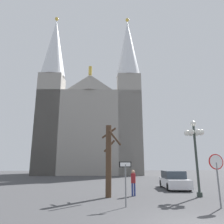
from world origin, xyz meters
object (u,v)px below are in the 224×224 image
object	(u,v)px
cathedral	(91,123)
stop_sign	(217,169)
street_lamp	(195,140)
one_way_arrow_sign	(125,177)
parked_car_near_white	(174,180)
bare_tree	(109,158)
pedestrian_walking	(133,180)

from	to	relation	value
cathedral	stop_sign	size ratio (longest dim) A/B	12.91
cathedral	street_lamp	xyz separation A→B (m)	(7.27, -30.53, -6.87)
one_way_arrow_sign	street_lamp	world-z (taller)	street_lamp
street_lamp	parked_car_near_white	xyz separation A→B (m)	(0.13, 4.69, -3.08)
parked_car_near_white	one_way_arrow_sign	bearing A→B (deg)	-126.63
cathedral	bare_tree	bearing A→B (deg)	-87.69
bare_tree	street_lamp	bearing A→B (deg)	-3.98
cathedral	bare_tree	size ratio (longest dim) A/B	7.17
bare_tree	stop_sign	bearing A→B (deg)	-37.42
cathedral	one_way_arrow_sign	xyz separation A→B (m)	(1.81, -33.37, -9.17)
cathedral	one_way_arrow_sign	distance (m)	34.65
parked_car_near_white	pedestrian_walking	bearing A→B (deg)	-138.84
bare_tree	pedestrian_walking	xyz separation A→B (m)	(1.74, 0.38, -1.47)
cathedral	pedestrian_walking	xyz separation A→B (m)	(2.96, -29.73, -9.61)
stop_sign	cathedral	bearing A→B (deg)	100.73
stop_sign	parked_car_near_white	world-z (taller)	stop_sign
one_way_arrow_sign	parked_car_near_white	size ratio (longest dim) A/B	0.48
pedestrian_walking	one_way_arrow_sign	bearing A→B (deg)	-107.55
one_way_arrow_sign	bare_tree	bearing A→B (deg)	100.29
stop_sign	one_way_arrow_sign	distance (m)	4.73
one_way_arrow_sign	pedestrian_walking	bearing A→B (deg)	72.45
one_way_arrow_sign	pedestrian_walking	size ratio (longest dim) A/B	1.31
parked_car_near_white	street_lamp	bearing A→B (deg)	-91.64
stop_sign	street_lamp	distance (m)	4.15
cathedral	stop_sign	world-z (taller)	cathedral
cathedral	street_lamp	world-z (taller)	cathedral
cathedral	street_lamp	distance (m)	32.13
cathedral	parked_car_near_white	world-z (taller)	cathedral
cathedral	stop_sign	xyz separation A→B (m)	(6.47, -34.13, -8.79)
parked_car_near_white	bare_tree	bearing A→B (deg)	-145.40
stop_sign	pedestrian_walking	size ratio (longest dim) A/B	1.54
stop_sign	one_way_arrow_sign	size ratio (longest dim) A/B	1.17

